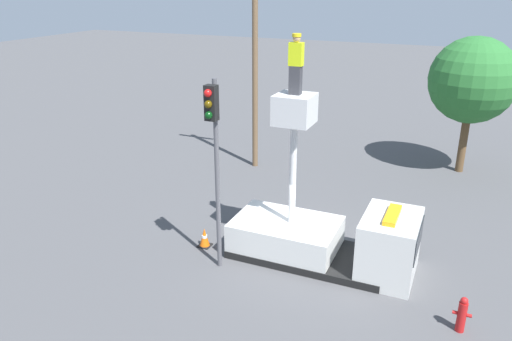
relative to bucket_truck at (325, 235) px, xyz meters
name	(u,v)px	position (x,y,z in m)	size (l,w,h in m)	color
ground_plane	(309,257)	(-0.52, 0.00, -0.92)	(120.00, 120.00, 0.00)	#4C4C4F
bucket_truck	(325,235)	(0.00, 0.00, 0.00)	(5.88, 2.34, 5.37)	black
worker	(296,64)	(-1.15, 0.00, 5.32)	(0.40, 0.26, 1.75)	#38383D
traffic_light_pole	(214,141)	(-2.96, -1.76, 3.29)	(0.34, 0.57, 5.99)	#515156
fire_hydrant	(462,315)	(4.22, -1.94, -0.42)	(0.47, 0.23, 1.02)	red
traffic_cone_rear	(205,238)	(-4.01, -0.73, -0.61)	(0.43, 0.43, 0.67)	black
tree_left_bg	(473,81)	(3.59, 10.42, 3.40)	(3.86, 3.86, 6.27)	brown
utility_pole	(255,67)	(-5.61, 7.20, 3.87)	(2.20, 0.26, 8.93)	brown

